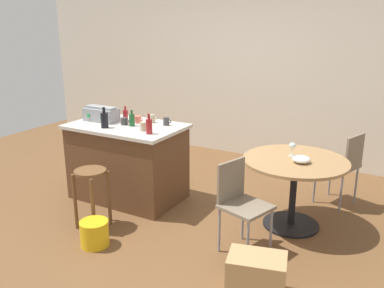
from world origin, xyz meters
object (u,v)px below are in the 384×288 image
object	(u,v)px
bottle_2	(104,120)
cup_1	(138,119)
folding_chair_far	(343,163)
cup_2	(124,121)
bottle_0	(149,126)
dining_table	(294,175)
serving_bowl	(301,159)
toolbox	(101,114)
folding_chair_near	(240,200)
kitchen_island	(128,161)
cardboard_box	(256,276)
wine_glass	(292,146)
wooden_stool	(91,186)
cup_0	(152,119)
cup_3	(166,121)
cup_4	(143,126)
plastic_bucket	(95,233)
bottle_1	(125,115)
bottle_3	(132,120)

from	to	relation	value
bottle_2	cup_1	world-z (taller)	bottle_2
folding_chair_far	cup_2	size ratio (longest dim) A/B	7.57
bottle_0	cup_1	bearing A→B (deg)	139.51
dining_table	folding_chair_far	world-z (taller)	folding_chair_far
folding_chair_far	serving_bowl	world-z (taller)	folding_chair_far
toolbox	bottle_2	bearing A→B (deg)	-42.69
toolbox	cup_1	bearing A→B (deg)	17.13
folding_chair_near	cup_2	world-z (taller)	cup_2
serving_bowl	bottle_0	bearing A→B (deg)	-166.50
kitchen_island	cardboard_box	world-z (taller)	kitchen_island
wine_glass	serving_bowl	distance (m)	0.23
folding_chair_near	wine_glass	bearing A→B (deg)	74.05
wooden_stool	cup_0	world-z (taller)	cup_0
wooden_stool	dining_table	size ratio (longest dim) A/B	0.59
cup_2	cup_3	bearing A→B (deg)	25.83
folding_chair_near	bottle_0	size ratio (longest dim) A/B	3.88
kitchen_island	wine_glass	bearing A→B (deg)	10.25
bottle_0	wooden_stool	bearing A→B (deg)	-118.67
cardboard_box	toolbox	bearing A→B (deg)	156.81
cup_3	cup_4	distance (m)	0.35
wooden_stool	cup_1	world-z (taller)	cup_1
cup_0	wooden_stool	bearing A→B (deg)	-93.28
cup_3	cup_2	bearing A→B (deg)	-154.17
dining_table	wooden_stool	bearing A→B (deg)	-150.12
toolbox	bottle_2	size ratio (longest dim) A/B	1.77
folding_chair_near	cup_4	bearing A→B (deg)	165.57
serving_bowl	folding_chair_near	bearing A→B (deg)	-120.16
cup_2	plastic_bucket	world-z (taller)	cup_2
folding_chair_far	bottle_2	world-z (taller)	bottle_2
folding_chair_near	toolbox	world-z (taller)	toolbox
folding_chair_near	plastic_bucket	world-z (taller)	folding_chair_near
cup_3	serving_bowl	size ratio (longest dim) A/B	0.59
kitchen_island	plastic_bucket	size ratio (longest dim) A/B	4.87
bottle_1	cup_2	xyz separation A→B (m)	(0.12, -0.17, -0.03)
folding_chair_near	serving_bowl	size ratio (longest dim) A/B	4.80
bottle_3	wine_glass	size ratio (longest dim) A/B	1.32
cup_0	serving_bowl	xyz separation A→B (m)	(1.84, -0.06, -0.19)
serving_bowl	bottle_3	bearing A→B (deg)	-174.47
cup_1	plastic_bucket	xyz separation A→B (m)	(0.35, -1.23, -0.84)
kitchen_island	plastic_bucket	world-z (taller)	kitchen_island
cup_0	cup_1	size ratio (longest dim) A/B	0.98
bottle_1	bottle_0	bearing A→B (deg)	-31.07
folding_chair_near	cardboard_box	world-z (taller)	folding_chair_near
cup_1	wine_glass	size ratio (longest dim) A/B	0.78
dining_table	folding_chair_near	world-z (taller)	folding_chair_near
cup_4	serving_bowl	bearing A→B (deg)	10.13
kitchen_island	wine_glass	xyz separation A→B (m)	(1.90, 0.34, 0.39)
bottle_1	cup_2	size ratio (longest dim) A/B	1.56
cup_2	cup_3	world-z (taller)	cup_3
bottle_3	cup_1	world-z (taller)	bottle_3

